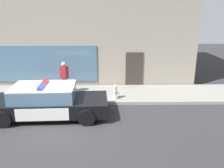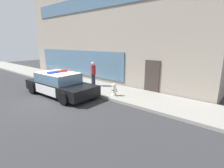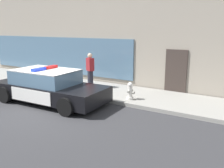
{
  "view_description": "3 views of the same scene",
  "coord_description": "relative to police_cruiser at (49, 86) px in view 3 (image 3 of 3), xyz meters",
  "views": [
    {
      "loc": [
        1.82,
        -8.54,
        4.37
      ],
      "look_at": [
        1.98,
        1.93,
        1.08
      ],
      "focal_mm": 37.34,
      "sensor_mm": 36.0,
      "label": 1
    },
    {
      "loc": [
        8.31,
        -4.81,
        3.14
      ],
      "look_at": [
        2.07,
        2.38,
        0.84
      ],
      "focal_mm": 27.39,
      "sensor_mm": 36.0,
      "label": 2
    },
    {
      "loc": [
        6.72,
        -6.35,
        3.09
      ],
      "look_at": [
        1.81,
        1.6,
        0.94
      ],
      "focal_mm": 39.68,
      "sensor_mm": 36.0,
      "label": 3
    }
  ],
  "objects": [
    {
      "name": "storefront_building",
      "position": [
        -1.36,
        8.21,
        3.6
      ],
      "size": [
        18.22,
        8.49,
        8.56
      ],
      "color": "gray",
      "rests_on": "ground"
    },
    {
      "name": "ground",
      "position": [
        0.78,
        -0.76,
        -0.68
      ],
      "size": [
        48.0,
        48.0,
        0.0
      ],
      "primitive_type": "plane",
      "color": "#303033"
    },
    {
      "name": "police_cruiser",
      "position": [
        0.0,
        0.0,
        0.0
      ],
      "size": [
        5.02,
        2.28,
        1.49
      ],
      "rotation": [
        0.0,
        0.0,
        0.04
      ],
      "color": "black",
      "rests_on": "ground"
    },
    {
      "name": "fire_hydrant",
      "position": [
        2.93,
        1.72,
        -0.18
      ],
      "size": [
        0.34,
        0.39,
        0.73
      ],
      "color": "silver",
      "rests_on": "sidewalk"
    },
    {
      "name": "sidewalk",
      "position": [
        0.78,
        2.57,
        -0.61
      ],
      "size": [
        48.0,
        2.79,
        0.15
      ],
      "primitive_type": "cube",
      "color": "gray",
      "rests_on": "ground"
    },
    {
      "name": "pedestrian_on_sidewalk",
      "position": [
        0.27,
        2.55,
        0.33
      ],
      "size": [
        0.47,
        0.41,
        1.71
      ],
      "rotation": [
        0.0,
        0.0,
        4.24
      ],
      "color": "#23232D",
      "rests_on": "sidewalk"
    }
  ]
}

